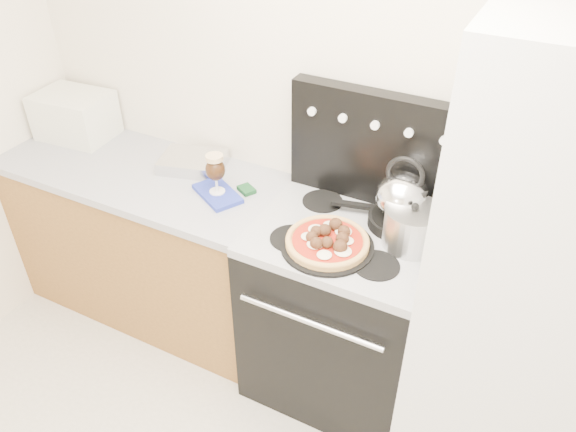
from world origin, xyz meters
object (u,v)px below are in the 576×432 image
Objects in this scene: stove_body at (341,314)px; toaster_oven at (75,115)px; base_cabinet at (153,244)px; skillet at (398,221)px; pizza_pan at (327,246)px; fridge at (526,283)px; oven_mitt at (218,194)px; beer_glass at (216,174)px; tea_kettle at (402,193)px; stock_pot at (412,228)px; pizza at (327,240)px.

toaster_oven is at bearing 174.58° from stove_body.
base_cabinet is 1.11m from stove_body.
stove_body is 0.55m from skillet.
pizza_pan reaches higher than base_cabinet.
fridge reaches higher than oven_mitt.
pizza_pan is at bearing -12.45° from beer_glass.
stove_body is 3.46× the size of skillet.
fridge is at bearing -2.05° from stove_body.
stove_body is 1.73m from toaster_oven.
skillet reaches higher than pizza_pan.
stove_body is at bearing -1.30° from base_cabinet.
toaster_oven is (-1.62, 0.15, 0.58)m from stove_body.
beer_glass is 0.82m from tea_kettle.
beer_glass is at bearing -2.81° from base_cabinet.
toaster_oven is 0.99m from beer_glass.
stock_pot reaches higher than skillet.
stock_pot is at bearing 30.51° from pizza_pan.
skillet is at bearing 0.00° from tea_kettle.
base_cabinet is 3.90× the size of pizza_pan.
fridge is at bearing -1.16° from beer_glass.
fridge is at bearing 8.25° from pizza_pan.
base_cabinet is 3.86× the size of toaster_oven.
pizza_pan is (1.59, -0.28, -0.09)m from toaster_oven.
beer_glass is 0.89m from stock_pot.
fridge is at bearing -9.16° from toaster_oven.
stock_pot is (0.08, -0.10, -0.08)m from tea_kettle.
oven_mitt is at bearing -13.52° from toaster_oven.
tea_kettle is at bearing 0.00° from skillet.
toaster_oven is 1.61m from pizza_pan.
stove_body is 3.76× the size of tea_kettle.
oven_mitt reaches higher than stove_body.
oven_mitt is 0.62m from pizza_pan.
skillet is 0.14m from tea_kettle.
fridge reaches higher than skillet.
stock_pot reaches higher than oven_mitt.
toaster_oven is at bearing 179.44° from skillet.
tea_kettle is at bearing 4.97° from base_cabinet.
fridge is 8.61× the size of stock_pot.
toaster_oven reaches higher than beer_glass.
pizza is at bearing -12.45° from oven_mitt.
oven_mitt is at bearing 179.82° from stove_body.
toaster_oven is at bearing 171.24° from beer_glass.
oven_mitt is 1.10× the size of stock_pot.
toaster_oven reaches higher than stove_body.
toaster_oven is 1.61m from pizza.
fridge reaches higher than pizza.
fridge is at bearing -7.72° from stock_pot.
skillet is (0.81, 0.13, -0.07)m from beer_glass.
oven_mitt is at bearing 167.55° from pizza.
tea_kettle is 0.15m from stock_pot.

